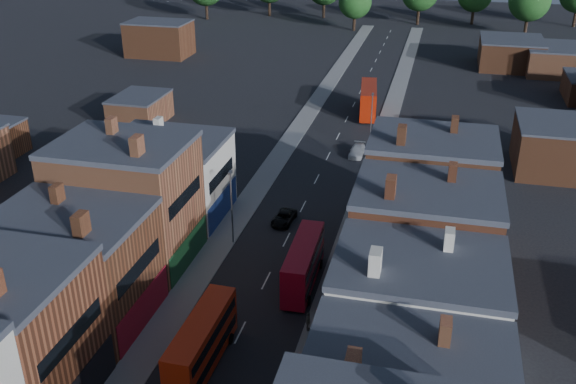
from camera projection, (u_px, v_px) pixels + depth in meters
The scene contains 10 objects.
pavement_west at pixel (271, 168), 84.31m from camera, with size 3.00×200.00×0.12m, color gray.
pavement_east at pixel (370, 177), 81.52m from camera, with size 3.00×200.00×0.12m, color gray.
lamp_post_2 at pixel (232, 203), 64.48m from camera, with size 0.25×0.70×8.12m.
lamp_post_3 at pixel (371, 117), 88.59m from camera, with size 0.25×0.70×8.12m.
bus_0 at pixel (202, 342), 48.39m from camera, with size 2.61×9.81×4.22m.
bus_1 at pixel (303, 263), 58.65m from camera, with size 2.62×9.73×4.18m.
bus_2 at pixel (368, 99), 103.39m from camera, with size 3.74×11.12×4.71m.
car_2 at pixel (284, 218), 70.37m from camera, with size 1.98×4.29×1.19m, color black.
car_3 at pixel (357, 151), 88.14m from camera, with size 1.88×4.62×1.34m, color #BABABA.
ped_3 at pixel (308, 321), 52.84m from camera, with size 1.01×0.46×1.72m, color #5D5650.
Camera 1 is at (14.08, -24.82, 33.24)m, focal length 40.00 mm.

